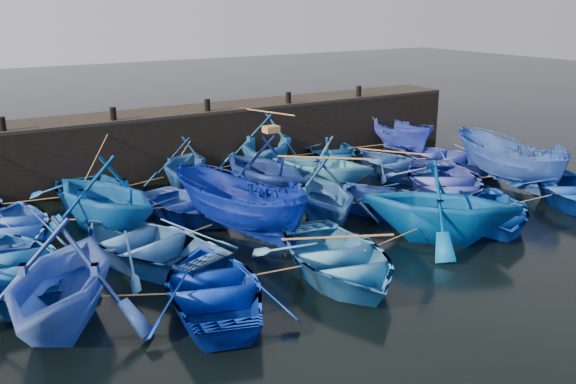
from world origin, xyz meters
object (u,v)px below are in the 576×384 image
boat_8 (190,206)px  boat_13 (18,265)px  boat_20 (59,276)px  wooden_crate (271,129)px

boat_8 → boat_13: boat_13 is taller
boat_20 → boat_8: bearing=76.7°
boat_13 → wooden_crate: size_ratio=9.27×
boat_8 → wooden_crate: 4.14m
boat_20 → wooden_crate: bearing=65.4°
boat_8 → boat_20: size_ratio=0.91×
boat_20 → wooden_crate: 10.85m
boat_8 → wooden_crate: (3.49, 0.52, 2.16)m
boat_13 → wooden_crate: (9.37, 2.93, 2.11)m
boat_8 → boat_20: 7.77m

